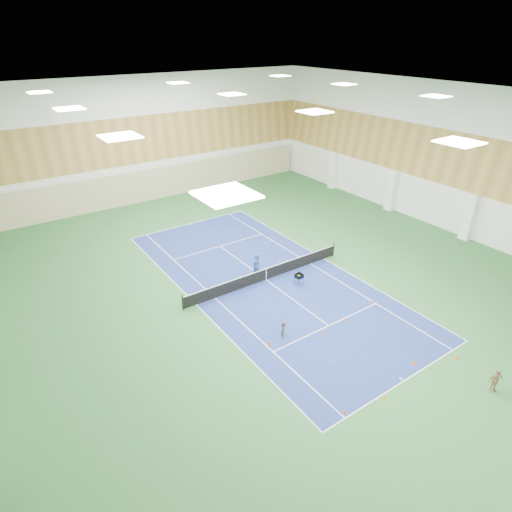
% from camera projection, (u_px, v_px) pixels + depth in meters
% --- Properties ---
extents(ground, '(40.00, 40.00, 0.00)m').
position_uv_depth(ground, '(266.00, 280.00, 30.07)').
color(ground, '#285F2F').
rests_on(ground, ground).
extents(room_shell, '(36.00, 40.00, 12.00)m').
position_uv_depth(room_shell, '(267.00, 199.00, 27.26)').
color(room_shell, white).
rests_on(room_shell, ground).
extents(wood_cladding, '(36.00, 40.00, 8.00)m').
position_uv_depth(wood_cladding, '(267.00, 169.00, 26.32)').
color(wood_cladding, '#B18542').
rests_on(wood_cladding, room_shell).
extents(ceiling_light_grid, '(21.40, 25.40, 0.06)m').
position_uv_depth(ceiling_light_grid, '(268.00, 102.00, 24.48)').
color(ceiling_light_grid, white).
rests_on(ceiling_light_grid, room_shell).
extents(court_surface, '(10.97, 23.77, 0.01)m').
position_uv_depth(court_surface, '(266.00, 280.00, 30.07)').
color(court_surface, navy).
rests_on(court_surface, ground).
extents(tennis_balls_scatter, '(10.57, 22.77, 0.07)m').
position_uv_depth(tennis_balls_scatter, '(266.00, 279.00, 30.05)').
color(tennis_balls_scatter, '#C8D424').
rests_on(tennis_balls_scatter, ground).
extents(tennis_net, '(12.80, 0.10, 1.10)m').
position_uv_depth(tennis_net, '(266.00, 273.00, 29.81)').
color(tennis_net, black).
rests_on(tennis_net, ground).
extents(back_curtain, '(35.40, 0.16, 3.20)m').
position_uv_depth(back_curtain, '(154.00, 184.00, 43.70)').
color(back_curtain, '#C6B793').
rests_on(back_curtain, ground).
extents(coach, '(0.82, 0.66, 1.96)m').
position_uv_depth(coach, '(256.00, 266.00, 29.83)').
color(coach, '#214399').
rests_on(coach, ground).
extents(child_court, '(0.62, 0.59, 1.01)m').
position_uv_depth(child_court, '(284.00, 329.00, 24.35)').
color(child_court, gray).
rests_on(child_court, ground).
extents(child_apron, '(0.83, 0.59, 1.31)m').
position_uv_depth(child_apron, '(495.00, 380.00, 20.58)').
color(child_apron, tan).
rests_on(child_apron, ground).
extents(ball_cart, '(0.54, 0.54, 0.86)m').
position_uv_depth(ball_cart, '(299.00, 279.00, 29.30)').
color(ball_cart, black).
rests_on(ball_cart, ground).
extents(cone_svc_a, '(0.22, 0.22, 0.24)m').
position_uv_depth(cone_svc_a, '(270.00, 343.00, 23.83)').
color(cone_svc_a, '#FD570D').
rests_on(cone_svc_a, ground).
extents(cone_svc_b, '(0.20, 0.20, 0.22)m').
position_uv_depth(cone_svc_b, '(325.00, 331.00, 24.77)').
color(cone_svc_b, '#FF4B0D').
rests_on(cone_svc_b, ground).
extents(cone_svc_c, '(0.17, 0.17, 0.19)m').
position_uv_depth(cone_svc_c, '(345.00, 319.00, 25.85)').
color(cone_svc_c, '#DC5C0B').
rests_on(cone_svc_c, ground).
extents(cone_svc_d, '(0.19, 0.19, 0.20)m').
position_uv_depth(cone_svc_d, '(373.00, 301.00, 27.55)').
color(cone_svc_d, '#F5450C').
rests_on(cone_svc_d, ground).
extents(cone_base_a, '(0.18, 0.18, 0.19)m').
position_uv_depth(cone_base_a, '(345.00, 411.00, 19.60)').
color(cone_base_a, '#FF4C0D').
rests_on(cone_base_a, ground).
extents(cone_base_b, '(0.19, 0.19, 0.21)m').
position_uv_depth(cone_base_b, '(385.00, 397.00, 20.35)').
color(cone_base_b, orange).
rests_on(cone_base_b, ground).
extents(cone_base_c, '(0.23, 0.23, 0.25)m').
position_uv_depth(cone_base_c, '(414.00, 362.00, 22.46)').
color(cone_base_c, orange).
rests_on(cone_base_c, ground).
extents(cone_base_d, '(0.21, 0.21, 0.23)m').
position_uv_depth(cone_base_d, '(456.00, 357.00, 22.85)').
color(cone_base_d, '#DC5B0B').
rests_on(cone_base_d, ground).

